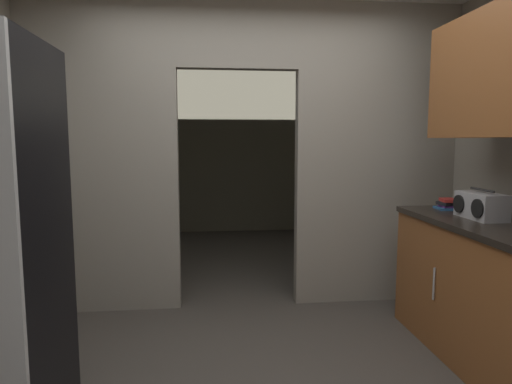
{
  "coord_description": "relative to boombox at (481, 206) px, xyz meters",
  "views": [
    {
      "loc": [
        -0.34,
        -2.26,
        1.44
      ],
      "look_at": [
        -0.04,
        0.52,
        1.11
      ],
      "focal_mm": 31.31,
      "sensor_mm": 36.0,
      "label": 1
    }
  ],
  "objects": [
    {
      "name": "kitchen_partition",
      "position": [
        -1.44,
        1.06,
        0.37
      ],
      "size": [
        3.67,
        0.12,
        2.59
      ],
      "color": "#9E998C",
      "rests_on": "ground"
    },
    {
      "name": "adjoining_room_shell",
      "position": [
        -1.46,
        3.26,
        0.29
      ],
      "size": [
        3.67,
        3.28,
        2.59
      ],
      "color": "gray",
      "rests_on": "ground"
    },
    {
      "name": "boombox",
      "position": [
        0.0,
        0.0,
        0.0
      ],
      "size": [
        0.19,
        0.35,
        0.2
      ],
      "color": "#B2B2B7",
      "rests_on": "lower_cabinet_run"
    },
    {
      "name": "book_stack",
      "position": [
        -0.0,
        0.41,
        -0.05
      ],
      "size": [
        0.16,
        0.17,
        0.08
      ],
      "color": "#2D609E",
      "rests_on": "lower_cabinet_run"
    }
  ]
}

